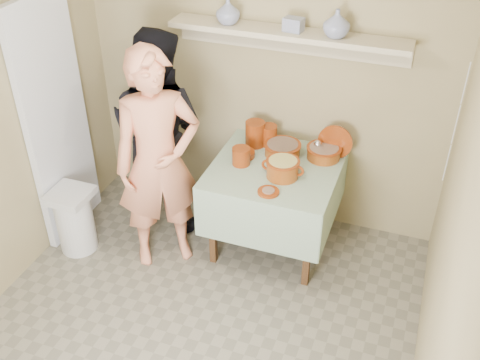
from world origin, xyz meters
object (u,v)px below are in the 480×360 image
at_px(serving_table, 275,179).
at_px(cazuela_rice, 283,167).
at_px(person_cook, 158,163).
at_px(trash_bin, 75,220).
at_px(person_helper, 158,130).

xyz_separation_m(serving_table, cazuela_rice, (0.09, -0.12, 0.20)).
xyz_separation_m(person_cook, cazuela_rice, (0.86, 0.32, -0.04)).
bearing_deg(serving_table, trash_bin, -158.07).
bearing_deg(serving_table, person_cook, -150.92).
bearing_deg(cazuela_rice, person_helper, 171.19).
relative_size(person_cook, person_helper, 1.03).
distance_m(person_helper, trash_bin, 1.00).
bearing_deg(trash_bin, person_helper, 54.52).
distance_m(serving_table, trash_bin, 1.66).
bearing_deg(person_helper, serving_table, 179.26).
xyz_separation_m(person_helper, serving_table, (1.03, -0.06, -0.22)).
bearing_deg(cazuela_rice, serving_table, 127.14).
bearing_deg(person_cook, cazuela_rice, -16.85).
xyz_separation_m(person_cook, serving_table, (0.78, 0.43, -0.25)).
relative_size(person_helper, cazuela_rice, 5.22).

